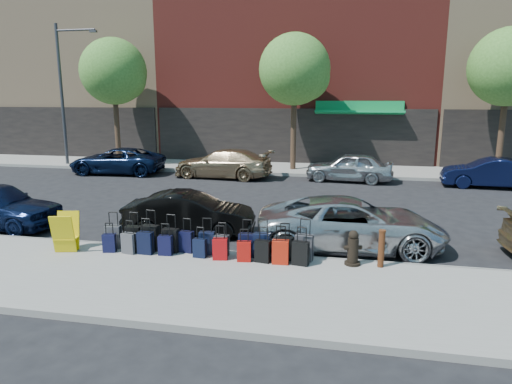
% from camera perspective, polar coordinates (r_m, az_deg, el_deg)
% --- Properties ---
extents(ground, '(120.00, 120.00, 0.00)m').
position_cam_1_polar(ground, '(16.43, -1.15, -2.67)').
color(ground, black).
rests_on(ground, ground).
extents(sidewalk_near, '(60.00, 4.00, 0.15)m').
position_cam_1_polar(sidewalk_near, '(10.48, -9.08, -11.07)').
color(sidewalk_near, gray).
rests_on(sidewalk_near, ground).
extents(sidewalk_far, '(60.00, 4.00, 0.15)m').
position_cam_1_polar(sidewalk_far, '(26.06, 3.66, 2.95)').
color(sidewalk_far, gray).
rests_on(sidewalk_far, ground).
extents(curb_near, '(60.00, 0.08, 0.15)m').
position_cam_1_polar(curb_near, '(12.26, -5.76, -7.51)').
color(curb_near, gray).
rests_on(curb_near, ground).
extents(curb_far, '(60.00, 0.08, 0.15)m').
position_cam_1_polar(curb_far, '(24.09, 3.00, 2.21)').
color(curb_far, gray).
rests_on(curb_far, ground).
extents(building_left, '(15.00, 12.12, 16.00)m').
position_cam_1_polar(building_left, '(38.94, -19.49, 16.96)').
color(building_left, tan).
rests_on(building_left, ground).
extents(building_center, '(17.00, 12.85, 20.00)m').
position_cam_1_polar(building_center, '(34.17, 5.88, 21.73)').
color(building_center, maroon).
rests_on(building_center, ground).
extents(tree_left, '(3.80, 3.80, 7.27)m').
position_cam_1_polar(tree_left, '(28.37, -17.10, 14.00)').
color(tree_left, black).
rests_on(tree_left, sidewalk_far).
extents(tree_center, '(3.80, 3.80, 7.27)m').
position_cam_1_polar(tree_center, '(25.20, 5.16, 14.79)').
color(tree_center, black).
rests_on(tree_center, sidewalk_far).
extents(tree_right, '(3.80, 3.80, 7.27)m').
position_cam_1_polar(tree_right, '(26.18, 29.33, 13.24)').
color(tree_right, black).
rests_on(tree_right, sidewalk_far).
extents(streetlight, '(2.59, 0.18, 8.00)m').
position_cam_1_polar(streetlight, '(29.26, -22.86, 12.05)').
color(streetlight, '#333338').
rests_on(streetlight, sidewalk_far).
extents(suitcase_front_0, '(0.43, 0.27, 0.98)m').
position_cam_1_polar(suitcase_front_0, '(12.80, -17.39, -5.37)').
color(suitcase_front_0, '#3B3B40').
rests_on(suitcase_front_0, sidewalk_near).
extents(suitcase_front_1, '(0.41, 0.22, 0.98)m').
position_cam_1_polar(suitcase_front_1, '(12.62, -15.04, -5.48)').
color(suitcase_front_1, black).
rests_on(suitcase_front_1, sidewalk_near).
extents(suitcase_front_2, '(0.46, 0.28, 1.07)m').
position_cam_1_polar(suitcase_front_2, '(12.39, -13.05, -5.56)').
color(suitcase_front_2, black).
rests_on(suitcase_front_2, sidewalk_near).
extents(suitcase_front_3, '(0.43, 0.25, 1.00)m').
position_cam_1_polar(suitcase_front_3, '(12.12, -10.61, -5.96)').
color(suitcase_front_3, black).
rests_on(suitcase_front_3, sidewalk_near).
extents(suitcase_front_4, '(0.40, 0.26, 0.90)m').
position_cam_1_polar(suitcase_front_4, '(12.05, -8.69, -6.15)').
color(suitcase_front_4, black).
rests_on(suitcase_front_4, sidewalk_near).
extents(suitcase_front_5, '(0.41, 0.26, 0.95)m').
position_cam_1_polar(suitcase_front_5, '(11.83, -6.14, -6.35)').
color(suitcase_front_5, black).
rests_on(suitcase_front_5, sidewalk_near).
extents(suitcase_front_6, '(0.37, 0.23, 0.86)m').
position_cam_1_polar(suitcase_front_6, '(11.72, -4.31, -6.64)').
color(suitcase_front_6, '#35353A').
rests_on(suitcase_front_6, sidewalk_near).
extents(suitcase_front_7, '(0.40, 0.22, 0.96)m').
position_cam_1_polar(suitcase_front_7, '(11.61, -1.17, -6.63)').
color(suitcase_front_7, black).
rests_on(suitcase_front_7, sidewalk_near).
extents(suitcase_front_8, '(0.43, 0.24, 1.01)m').
position_cam_1_polar(suitcase_front_8, '(11.51, 0.75, -6.69)').
color(suitcase_front_8, black).
rests_on(suitcase_front_8, sidewalk_near).
extents(suitcase_front_9, '(0.41, 0.26, 0.93)m').
position_cam_1_polar(suitcase_front_9, '(11.38, 3.60, -7.07)').
color(suitcase_front_9, black).
rests_on(suitcase_front_9, sidewalk_near).
extents(suitcase_front_10, '(0.46, 0.30, 1.04)m').
position_cam_1_polar(suitcase_front_10, '(11.39, 6.03, -6.91)').
color(suitcase_front_10, '#36363A').
rests_on(suitcase_front_10, sidewalk_near).
extents(suitcase_back_0, '(0.36, 0.25, 0.78)m').
position_cam_1_polar(suitcase_back_0, '(12.53, -17.85, -6.08)').
color(suitcase_back_0, black).
rests_on(suitcase_back_0, sidewalk_near).
extents(suitcase_back_1, '(0.39, 0.27, 0.86)m').
position_cam_1_polar(suitcase_back_1, '(12.28, -15.58, -6.17)').
color(suitcase_back_1, '#404146').
rests_on(suitcase_back_1, sidewalk_near).
extents(suitcase_back_2, '(0.40, 0.24, 0.93)m').
position_cam_1_polar(suitcase_back_2, '(12.13, -13.65, -6.20)').
color(suitcase_back_2, black).
rests_on(suitcase_back_2, sidewalk_near).
extents(suitcase_back_3, '(0.36, 0.22, 0.82)m').
position_cam_1_polar(suitcase_back_3, '(11.94, -11.26, -6.55)').
color(suitcase_back_3, black).
rests_on(suitcase_back_3, sidewalk_near).
extents(suitcase_back_5, '(0.34, 0.21, 0.78)m').
position_cam_1_polar(suitcase_back_5, '(11.65, -7.03, -6.95)').
color(suitcase_back_5, black).
rests_on(suitcase_back_5, sidewalk_near).
extents(suitcase_back_6, '(0.39, 0.26, 0.86)m').
position_cam_1_polar(suitcase_back_6, '(11.44, -4.51, -7.11)').
color(suitcase_back_6, '#A40A0D').
rests_on(suitcase_back_6, sidewalk_near).
extents(suitcase_back_7, '(0.36, 0.24, 0.81)m').
position_cam_1_polar(suitcase_back_7, '(11.29, -1.50, -7.42)').
color(suitcase_back_7, '#A60F0A').
rests_on(suitcase_back_7, sidewalk_near).
extents(suitcase_back_8, '(0.40, 0.27, 0.88)m').
position_cam_1_polar(suitcase_back_8, '(11.24, 0.85, -7.40)').
color(suitcase_back_8, black).
rests_on(suitcase_back_8, sidewalk_near).
extents(suitcase_back_9, '(0.41, 0.25, 0.94)m').
position_cam_1_polar(suitcase_back_9, '(11.13, 3.07, -7.51)').
color(suitcase_back_9, '#B21D0B').
rests_on(suitcase_back_9, sidewalk_near).
extents(suitcase_back_10, '(0.43, 0.29, 0.93)m').
position_cam_1_polar(suitcase_back_10, '(11.10, 5.60, -7.62)').
color(suitcase_back_10, black).
rests_on(suitcase_back_10, sidewalk_near).
extents(fire_hydrant, '(0.44, 0.39, 0.86)m').
position_cam_1_polar(fire_hydrant, '(11.27, 12.03, -6.97)').
color(fire_hydrant, black).
rests_on(fire_hydrant, sidewalk_near).
extents(bollard, '(0.17, 0.17, 0.91)m').
position_cam_1_polar(bollard, '(11.26, 15.41, -6.76)').
color(bollard, '#38190C').
rests_on(bollard, sidewalk_near).
extents(display_rack, '(0.69, 0.74, 1.02)m').
position_cam_1_polar(display_rack, '(12.90, -22.69, -4.72)').
color(display_rack, '#DDC10C').
rests_on(display_rack, sidewalk_near).
extents(car_near_1, '(4.04, 1.81, 1.29)m').
position_cam_1_polar(car_near_1, '(13.97, -8.28, -2.70)').
color(car_near_1, black).
rests_on(car_near_1, ground).
extents(car_near_2, '(5.31, 2.88, 1.42)m').
position_cam_1_polar(car_near_2, '(12.81, 11.84, -3.88)').
color(car_near_2, '#B6B8BD').
rests_on(car_near_2, ground).
extents(car_far_0, '(5.15, 2.60, 1.40)m').
position_cam_1_polar(car_far_0, '(25.78, -16.98, 3.75)').
color(car_far_0, '#0B1733').
rests_on(car_far_0, ground).
extents(car_far_1, '(5.22, 2.50, 1.47)m').
position_cam_1_polar(car_far_1, '(23.50, -4.17, 3.58)').
color(car_far_1, tan).
rests_on(car_far_1, ground).
extents(car_far_2, '(4.36, 2.10, 1.43)m').
position_cam_1_polar(car_far_2, '(22.86, 11.57, 3.08)').
color(car_far_2, '#B4B7BB').
rests_on(car_far_2, ground).
extents(car_far_3, '(4.23, 1.73, 1.36)m').
position_cam_1_polar(car_far_3, '(23.44, 27.18, 2.13)').
color(car_far_3, '#0C1335').
rests_on(car_far_3, ground).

